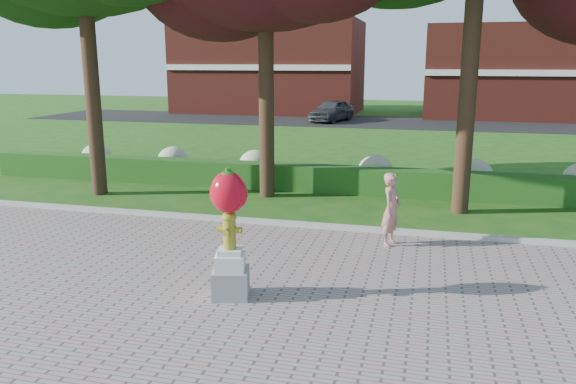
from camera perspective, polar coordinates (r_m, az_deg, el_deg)
name	(u,v)px	position (r m, az deg, el deg)	size (l,w,h in m)	color
ground	(279,273)	(10.75, -0.95, -8.28)	(100.00, 100.00, 0.00)	#165014
curb	(312,226)	(13.49, 2.42, -3.46)	(40.00, 0.18, 0.15)	#ADADA5
lawn_hedge	(339,180)	(17.23, 5.21, 1.27)	(24.00, 0.70, 0.80)	#1B4212
hydrangea_row	(362,170)	(18.09, 7.52, 2.27)	(20.10, 1.10, 0.99)	#A0A47D
street	(391,122)	(37.95, 10.37, 6.99)	(50.00, 8.00, 0.02)	black
building_left	(270,67)	(45.45, -1.82, 12.59)	(14.00, 8.00, 7.00)	maroon
building_right	(512,72)	(43.98, 21.80, 11.27)	(12.00, 8.00, 6.40)	maroon
hydrant_sculpture	(229,230)	(9.33, -5.97, -3.85)	(0.73, 0.73, 2.21)	gray
woman	(391,209)	(12.22, 10.47, -1.74)	(0.58, 0.38, 1.59)	#B67468
parked_car	(332,110)	(37.86, 4.47, 8.28)	(1.72, 4.27, 1.46)	#383B3F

